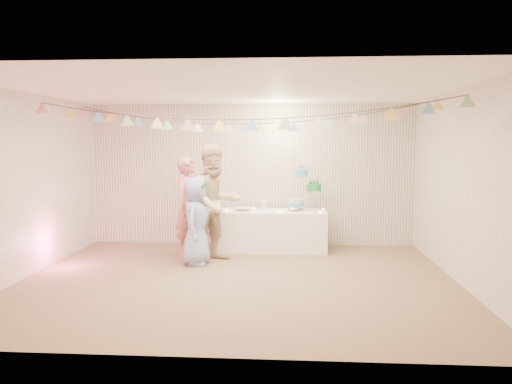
# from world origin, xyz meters

# --- Properties ---
(floor) EXTENTS (6.00, 6.00, 0.00)m
(floor) POSITION_xyz_m (0.00, 0.00, 0.00)
(floor) COLOR brown
(floor) RESTS_ON ground
(ceiling) EXTENTS (6.00, 6.00, 0.00)m
(ceiling) POSITION_xyz_m (0.00, 0.00, 2.60)
(ceiling) COLOR white
(ceiling) RESTS_ON ground
(back_wall) EXTENTS (6.00, 6.00, 0.00)m
(back_wall) POSITION_xyz_m (0.00, 2.50, 1.30)
(back_wall) COLOR silver
(back_wall) RESTS_ON ground
(front_wall) EXTENTS (6.00, 6.00, 0.00)m
(front_wall) POSITION_xyz_m (0.00, -2.50, 1.30)
(front_wall) COLOR silver
(front_wall) RESTS_ON ground
(left_wall) EXTENTS (5.00, 5.00, 0.00)m
(left_wall) POSITION_xyz_m (-3.00, 0.00, 1.30)
(left_wall) COLOR silver
(left_wall) RESTS_ON ground
(right_wall) EXTENTS (5.00, 5.00, 0.00)m
(right_wall) POSITION_xyz_m (3.00, 0.00, 1.30)
(right_wall) COLOR silver
(right_wall) RESTS_ON ground
(table) EXTENTS (1.88, 0.75, 0.71)m
(table) POSITION_xyz_m (0.41, 1.98, 0.35)
(table) COLOR white
(table) RESTS_ON floor
(cake_stand) EXTENTS (0.66, 0.39, 0.74)m
(cake_stand) POSITION_xyz_m (0.96, 2.03, 1.12)
(cake_stand) COLOR silver
(cake_stand) RESTS_ON table
(cake_bottom) EXTENTS (0.31, 0.31, 0.15)m
(cake_bottom) POSITION_xyz_m (0.81, 1.97, 0.84)
(cake_bottom) COLOR #2BABC9
(cake_bottom) RESTS_ON cake_stand
(cake_middle) EXTENTS (0.27, 0.27, 0.22)m
(cake_middle) POSITION_xyz_m (1.14, 2.12, 1.11)
(cake_middle) COLOR #1C822D
(cake_middle) RESTS_ON cake_stand
(cake_top_tier) EXTENTS (0.25, 0.25, 0.19)m
(cake_top_tier) POSITION_xyz_m (0.90, 2.00, 1.38)
(cake_top_tier) COLOR #42B8CF
(cake_top_tier) RESTS_ON cake_stand
(platter) EXTENTS (0.32, 0.32, 0.02)m
(platter) POSITION_xyz_m (-0.10, 1.93, 0.76)
(platter) COLOR white
(platter) RESTS_ON table
(posy) EXTENTS (0.16, 0.16, 0.18)m
(posy) POSITION_xyz_m (0.26, 2.03, 0.84)
(posy) COLOR white
(posy) RESTS_ON table
(person_adult_a) EXTENTS (0.60, 0.71, 1.67)m
(person_adult_a) POSITION_xyz_m (-0.98, 1.50, 0.83)
(person_adult_a) COLOR #CC6E6B
(person_adult_a) RESTS_ON floor
(person_adult_b) EXTENTS (1.15, 1.13, 1.88)m
(person_adult_b) POSITION_xyz_m (-0.47, 1.11, 0.94)
(person_adult_b) COLOR #D6B383
(person_adult_b) RESTS_ON floor
(person_child) EXTENTS (0.51, 0.71, 1.36)m
(person_child) POSITION_xyz_m (-0.73, 0.86, 0.68)
(person_child) COLOR #8F9FCB
(person_child) RESTS_ON floor
(bunting_back) EXTENTS (5.60, 1.10, 0.40)m
(bunting_back) POSITION_xyz_m (0.00, 1.10, 2.35)
(bunting_back) COLOR pink
(bunting_back) RESTS_ON ceiling
(bunting_front) EXTENTS (5.60, 0.90, 0.36)m
(bunting_front) POSITION_xyz_m (0.00, -0.20, 2.32)
(bunting_front) COLOR #72A5E5
(bunting_front) RESTS_ON ceiling
(tealight_0) EXTENTS (0.04, 0.04, 0.03)m
(tealight_0) POSITION_xyz_m (-0.39, 1.83, 0.72)
(tealight_0) COLOR #FFD88C
(tealight_0) RESTS_ON table
(tealight_1) EXTENTS (0.04, 0.04, 0.03)m
(tealight_1) POSITION_xyz_m (0.06, 2.16, 0.72)
(tealight_1) COLOR #FFD88C
(tealight_1) RESTS_ON table
(tealight_2) EXTENTS (0.04, 0.04, 0.03)m
(tealight_2) POSITION_xyz_m (0.51, 1.76, 0.72)
(tealight_2) COLOR #FFD88C
(tealight_2) RESTS_ON table
(tealight_3) EXTENTS (0.04, 0.04, 0.03)m
(tealight_3) POSITION_xyz_m (0.76, 2.20, 0.72)
(tealight_3) COLOR #FFD88C
(tealight_3) RESTS_ON table
(tealight_4) EXTENTS (0.04, 0.04, 0.03)m
(tealight_4) POSITION_xyz_m (1.23, 1.80, 0.72)
(tealight_4) COLOR #FFD88C
(tealight_4) RESTS_ON table
(tealight_5) EXTENTS (0.04, 0.04, 0.03)m
(tealight_5) POSITION_xyz_m (1.31, 2.13, 0.72)
(tealight_5) COLOR #FFD88C
(tealight_5) RESTS_ON table
(tealight_6) EXTENTS (0.04, 0.04, 0.03)m
(tealight_6) POSITION_xyz_m (0.55, 1.77, 0.72)
(tealight_6) COLOR #FFD88C
(tealight_6) RESTS_ON table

